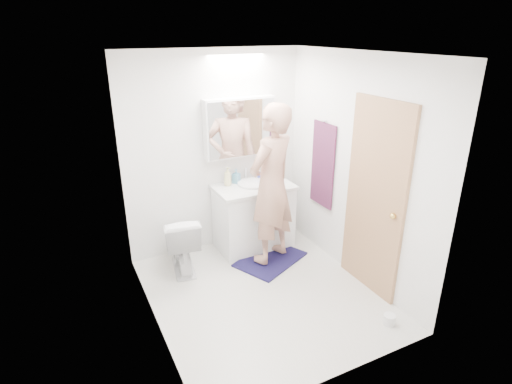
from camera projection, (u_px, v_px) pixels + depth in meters
floor at (262, 293)px, 4.34m from camera, size 2.50×2.50×0.00m
ceiling at (264, 53)px, 3.45m from camera, size 2.50×2.50×0.00m
wall_back at (215, 153)px, 4.93m from camera, size 2.50×0.00×2.50m
wall_front at (347, 245)px, 2.86m from camera, size 2.50×0.00×2.50m
wall_left at (146, 208)px, 3.43m from camera, size 0.00×2.50×2.50m
wall_right at (355, 170)px, 4.35m from camera, size 0.00×2.50×2.50m
vanity_cabinet at (254, 218)px, 5.15m from camera, size 0.90×0.55×0.78m
countertop at (253, 187)px, 5.00m from camera, size 0.95×0.58×0.04m
sink_basin at (252, 184)px, 5.01m from camera, size 0.36×0.36×0.03m
faucet at (246, 174)px, 5.14m from camera, size 0.02×0.02×0.16m
medicine_cabinet at (240, 127)px, 4.88m from camera, size 0.88×0.14×0.70m
mirror_panel at (242, 129)px, 4.82m from camera, size 0.84×0.01×0.66m
toilet at (181, 242)px, 4.67m from camera, size 0.49×0.73×0.69m
bath_rug at (270, 259)px, 4.95m from camera, size 0.96×0.84×0.02m
person at (271, 185)px, 4.60m from camera, size 0.79×0.68×1.83m
door at (375, 199)px, 4.13m from camera, size 0.04×0.80×2.00m
door_knob at (393, 216)px, 3.88m from camera, size 0.06×0.06×0.06m
towel at (323, 165)px, 4.84m from camera, size 0.02×0.42×1.00m
towel_hook at (325, 121)px, 4.64m from camera, size 0.07×0.02×0.02m
soap_bottle_a at (228, 176)px, 4.96m from camera, size 0.12×0.12×0.23m
soap_bottle_b at (236, 176)px, 5.05m from camera, size 0.11×0.11×0.18m
toothbrush_cup at (260, 176)px, 5.18m from camera, size 0.10×0.10×0.08m
toilet_paper_roll at (389, 319)px, 3.87m from camera, size 0.11×0.11×0.10m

